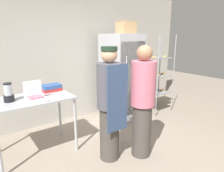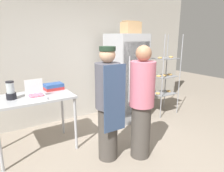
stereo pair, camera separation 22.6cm
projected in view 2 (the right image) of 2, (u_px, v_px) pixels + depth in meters
name	position (u px, v px, depth m)	size (l,w,h in m)	color
ground_plane	(142.00, 168.00, 2.83)	(14.00, 14.00, 0.00)	gray
back_wall	(76.00, 55.00, 4.35)	(6.40, 0.12, 2.80)	#B7B2A8
refrigerator	(126.00, 78.00, 4.34)	(0.69, 0.77, 1.86)	#ADAFB5
baking_rack	(164.00, 76.00, 4.64)	(0.58, 0.45, 1.85)	#93969B
prep_counter	(34.00, 102.00, 3.10)	(1.16, 0.72, 0.91)	#ADAFB5
donut_box	(36.00, 96.00, 2.92)	(0.26, 0.24, 0.28)	white
blender_pitcher	(11.00, 91.00, 2.90)	(0.14, 0.14, 0.27)	black
binder_stack	(54.00, 87.00, 3.44)	(0.32, 0.23, 0.11)	#B72D2D
cardboard_storage_box	(131.00, 28.00, 4.09)	(0.36, 0.28, 0.25)	tan
person_baker	(108.00, 103.00, 2.86)	(0.36, 0.37, 1.68)	#47423D
person_customer	(142.00, 103.00, 2.92)	(0.36, 0.36, 1.70)	#47423D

